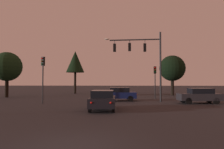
{
  "coord_description": "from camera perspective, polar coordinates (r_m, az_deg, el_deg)",
  "views": [
    {
      "loc": [
        1.81,
        -6.93,
        2.18
      ],
      "look_at": [
        0.38,
        18.63,
        3.06
      ],
      "focal_mm": 33.61,
      "sensor_mm": 36.0,
      "label": 1
    }
  ],
  "objects": [
    {
      "name": "tree_left_far",
      "position": [
        39.27,
        -9.97,
        3.37
      ],
      "size": [
        3.33,
        3.33,
        7.83
      ],
      "color": "black",
      "rests_on": "ground"
    },
    {
      "name": "car_crossing_left",
      "position": [
        22.83,
        22.7,
        -5.3
      ],
      "size": [
        4.25,
        1.97,
        1.52
      ],
      "color": "#232328",
      "rests_on": "ground"
    },
    {
      "name": "traffic_light_corner_left",
      "position": [
        21.95,
        -18.31,
        1.02
      ],
      "size": [
        0.36,
        0.39,
        4.66
      ],
      "color": "#232326",
      "rests_on": "ground"
    },
    {
      "name": "tree_center_horizon",
      "position": [
        33.03,
        -26.64,
        1.9
      ],
      "size": [
        4.09,
        4.09,
        6.36
      ],
      "color": "black",
      "rests_on": "ground"
    },
    {
      "name": "traffic_signal_mast_arm",
      "position": [
        23.31,
        8.45,
        5.45
      ],
      "size": [
        6.23,
        0.61,
        7.6
      ],
      "color": "#232326",
      "rests_on": "ground"
    },
    {
      "name": "traffic_light_corner_right",
      "position": [
        27.06,
        11.63,
        -0.35
      ],
      "size": [
        0.31,
        0.36,
        4.12
      ],
      "color": "#232326",
      "rests_on": "ground"
    },
    {
      "name": "tree_behind_sign",
      "position": [
        34.86,
        16.07,
        1.6
      ],
      "size": [
        4.11,
        4.11,
        6.39
      ],
      "color": "black",
      "rests_on": "ground"
    },
    {
      "name": "car_nearside_lane",
      "position": [
        16.19,
        -2.52,
        -6.88
      ],
      "size": [
        1.99,
        4.05,
        1.52
      ],
      "color": "black",
      "rests_on": "ground"
    },
    {
      "name": "ground_plane",
      "position": [
        31.55,
        -0.09,
        -5.93
      ],
      "size": [
        168.0,
        168.0,
        0.0
      ],
      "primitive_type": "plane",
      "color": "#262326",
      "rests_on": "ground"
    },
    {
      "name": "car_crossing_right",
      "position": [
        23.85,
        1.78,
        -5.3
      ],
      "size": [
        4.18,
        2.02,
        1.52
      ],
      "color": "#0F1947",
      "rests_on": "ground"
    }
  ]
}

